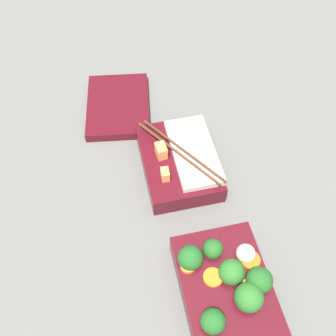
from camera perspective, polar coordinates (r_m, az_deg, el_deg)
name	(u,v)px	position (r m, az deg, el deg)	size (l,w,h in m)	color
ground_plane	(199,224)	(0.69, 4.53, -8.09)	(3.00, 3.00, 0.00)	slate
bento_tray_vegetable	(226,285)	(0.62, 8.46, -16.42)	(0.18, 0.13, 0.07)	#510F19
bento_tray_rice	(180,161)	(0.73, 1.78, 1.04)	(0.18, 0.13, 0.06)	#510F19
bento_lid	(118,106)	(0.85, -7.25, 8.93)	(0.18, 0.13, 0.02)	#510F19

